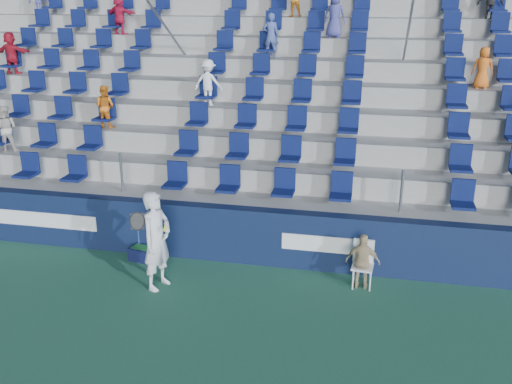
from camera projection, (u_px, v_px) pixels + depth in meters
ground at (208, 347)px, 9.18m from camera, size 70.00×70.00×0.00m
sponsor_wall at (250, 236)px, 11.88m from camera, size 24.00×0.32×1.20m
grandstand at (289, 114)px, 16.07m from camera, size 24.00×8.17×6.63m
tennis_player at (157, 240)px, 10.75m from camera, size 0.72×0.81×1.94m
line_judge_chair at (363, 260)px, 10.98m from camera, size 0.43×0.44×0.91m
line_judge at (363, 262)px, 10.84m from camera, size 0.66×0.30×1.11m
ball_bin at (143, 253)px, 12.10m from camera, size 0.58×0.44×0.30m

